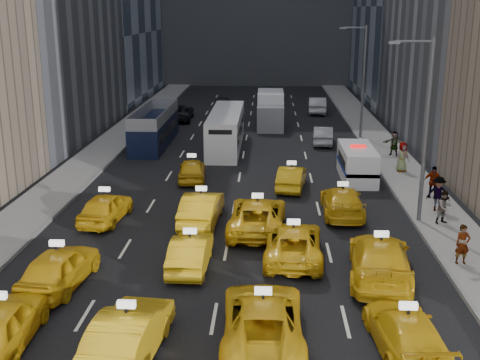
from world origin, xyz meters
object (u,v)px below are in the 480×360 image
(box_truck, at_px, (270,110))
(city_bus, at_px, (226,130))
(pedestrian_0, at_px, (463,244))
(nypd_van, at_px, (357,164))
(double_decker, at_px, (155,127))

(box_truck, bearing_deg, city_bus, -117.43)
(city_bus, distance_m, box_truck, 9.35)
(box_truck, relative_size, pedestrian_0, 4.10)
(nypd_van, distance_m, city_bus, 12.08)
(nypd_van, distance_m, double_decker, 17.03)
(double_decker, relative_size, city_bus, 0.90)
(city_bus, bearing_deg, double_decker, 166.03)
(double_decker, bearing_deg, nypd_van, -35.08)
(nypd_van, distance_m, pedestrian_0, 13.34)
(city_bus, distance_m, pedestrian_0, 24.19)
(double_decker, height_order, box_truck, box_truck)
(nypd_van, xyz_separation_m, city_bus, (-8.74, 8.33, 0.40))
(double_decker, relative_size, pedestrian_0, 5.89)
(nypd_van, height_order, box_truck, box_truck)
(city_bus, xyz_separation_m, box_truck, (3.38, 8.72, 0.12))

